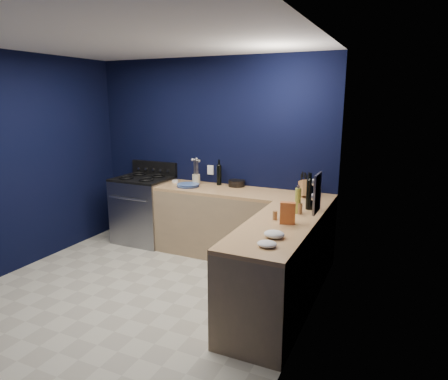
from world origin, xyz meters
The scene contains 28 objects.
floor centered at (0.00, 0.00, -0.01)m, with size 3.50×3.50×0.02m, color #AFAB99.
ceiling centered at (0.00, 0.00, 2.61)m, with size 3.50×3.50×0.02m, color silver.
wall_back centered at (0.00, 1.76, 1.30)m, with size 3.50×0.02×2.60m, color black.
wall_right centered at (1.76, 0.00, 1.30)m, with size 0.02×3.50×2.60m, color black.
wall_left centered at (-1.76, 0.00, 1.30)m, with size 0.02×3.50×2.60m, color black.
cab_back centered at (0.60, 1.44, 0.43)m, with size 2.30×0.63×0.86m, color #977B58.
top_back centered at (0.60, 1.44, 0.88)m, with size 2.30×0.63×0.04m, color olive.
cab_right centered at (1.44, 0.29, 0.43)m, with size 0.63×1.67×0.86m, color #977B58.
top_right centered at (1.44, 0.29, 0.88)m, with size 0.63×1.67×0.04m, color olive.
gas_range centered at (-0.93, 1.42, 0.46)m, with size 0.76×0.66×0.92m, color gray.
oven_door centered at (-0.93, 1.10, 0.45)m, with size 0.59×0.02×0.42m, color black.
cooktop centered at (-0.93, 1.42, 0.94)m, with size 0.76×0.66×0.03m, color black.
backguard centered at (-0.93, 1.72, 1.04)m, with size 0.76×0.06×0.20m, color black.
spice_panel centered at (1.74, 0.55, 1.18)m, with size 0.02×0.28×0.38m, color gray.
wall_outlet centered at (0.00, 1.74, 1.08)m, with size 0.09×0.02×0.13m, color white.
plate_stack centered at (-0.15, 1.37, 0.92)m, with size 0.30×0.30×0.04m, color #38548C.
ramekin centered at (-0.45, 1.52, 0.92)m, with size 0.09×0.09×0.03m, color white.
utensil_crock centered at (-0.13, 1.55, 0.97)m, with size 0.11×0.11×0.14m, color beige.
wine_bottle_back centered at (0.18, 1.64, 1.04)m, with size 0.07×0.07×0.27m, color black.
lemon_basket centered at (0.43, 1.66, 0.94)m, with size 0.22×0.22×0.08m, color black.
knife_block centered at (1.40, 1.50, 1.00)m, with size 0.11×0.18×0.19m, color olive.
wine_bottle_right centered at (1.58, 0.95, 1.06)m, with size 0.08×0.08×0.31m, color black.
oil_bottle centered at (1.50, 0.75, 1.03)m, with size 0.06×0.06×0.26m, color #A2A738.
spice_jar_near centered at (1.53, 0.74, 0.96)m, with size 0.05×0.05×0.11m, color olive.
spice_jar_far centered at (1.36, 0.44, 0.94)m, with size 0.04×0.04×0.09m, color olive.
crouton_bag centered at (1.51, 0.36, 1.00)m, with size 0.14×0.07×0.21m, color #A8161E.
towel_front centered at (1.51, -0.06, 0.93)m, with size 0.18×0.15×0.06m, color white.
towel_end centered at (1.52, -0.29, 0.92)m, with size 0.16×0.14×0.05m, color white.
Camera 1 is at (2.46, -3.14, 2.06)m, focal length 31.79 mm.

